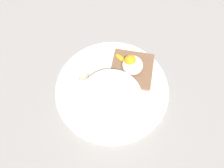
# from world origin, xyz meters

# --- Properties ---
(ground_plane) EXTENTS (1.20, 1.20, 0.02)m
(ground_plane) POSITION_xyz_m (0.00, 0.00, 0.01)
(ground_plane) COLOR gray
(ground_plane) RESTS_ON ground
(plate) EXTENTS (0.27, 0.27, 0.02)m
(plate) POSITION_xyz_m (0.00, 0.00, 0.03)
(plate) COLOR white
(plate) RESTS_ON ground_plane
(oatmeal_bowl) EXTENTS (0.13, 0.13, 0.07)m
(oatmeal_bowl) POSITION_xyz_m (-0.05, -0.00, 0.06)
(oatmeal_bowl) COLOR white
(oatmeal_bowl) RESTS_ON plate
(toast_slice) EXTENTS (0.11, 0.11, 0.01)m
(toast_slice) POSITION_xyz_m (0.05, -0.05, 0.04)
(toast_slice) COLOR brown
(toast_slice) RESTS_ON plate
(poached_egg) EXTENTS (0.07, 0.07, 0.04)m
(poached_egg) POSITION_xyz_m (0.05, -0.04, 0.06)
(poached_egg) COLOR white
(poached_egg) RESTS_ON toast_slice
(banana_slice_front) EXTENTS (0.04, 0.04, 0.01)m
(banana_slice_front) POSITION_xyz_m (0.04, 0.04, 0.04)
(banana_slice_front) COLOR beige
(banana_slice_front) RESTS_ON plate
(banana_slice_left) EXTENTS (0.04, 0.04, 0.01)m
(banana_slice_left) POSITION_xyz_m (0.00, 0.07, 0.04)
(banana_slice_left) COLOR beige
(banana_slice_left) RESTS_ON plate
(banana_slice_back) EXTENTS (0.05, 0.05, 0.02)m
(banana_slice_back) POSITION_xyz_m (-0.02, 0.09, 0.04)
(banana_slice_back) COLOR #F2EDBB
(banana_slice_back) RESTS_ON plate
(banana_slice_right) EXTENTS (0.03, 0.03, 0.02)m
(banana_slice_right) POSITION_xyz_m (0.03, 0.07, 0.04)
(banana_slice_right) COLOR #F4E9B8
(banana_slice_right) RESTS_ON plate
(banana_slice_inner) EXTENTS (0.04, 0.04, 0.02)m
(banana_slice_inner) POSITION_xyz_m (0.02, 0.09, 0.04)
(banana_slice_inner) COLOR #EEE3C6
(banana_slice_inner) RESTS_ON plate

